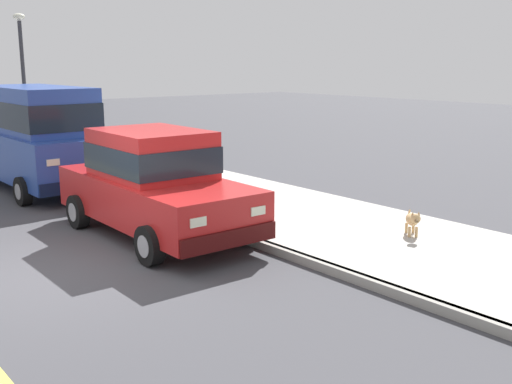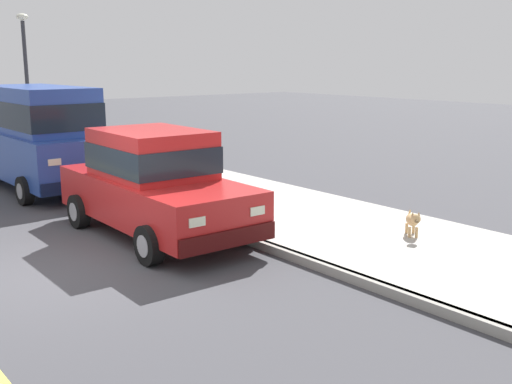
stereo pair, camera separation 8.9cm
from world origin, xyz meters
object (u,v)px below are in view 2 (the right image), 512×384
at_px(car_red_sedan, 154,182).
at_px(dog_tan, 413,220).
at_px(street_lamp, 26,68).
at_px(car_blue_van, 39,133).

xyz_separation_m(car_red_sedan, dog_tan, (3.16, -3.30, -0.55)).
relative_size(car_red_sedan, dog_tan, 7.82).
bearing_deg(street_lamp, dog_tan, -82.24).
bearing_deg(car_blue_van, street_lamp, 73.50).
bearing_deg(car_blue_van, dog_tan, -69.48).
xyz_separation_m(car_blue_van, dog_tan, (3.26, -8.71, -0.97)).
height_order(car_red_sedan, dog_tan, car_red_sedan).
bearing_deg(dog_tan, street_lamp, 97.76).
bearing_deg(car_red_sedan, street_lamp, 82.63).
xyz_separation_m(car_blue_van, street_lamp, (1.42, 4.80, 1.51)).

